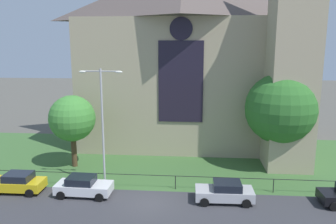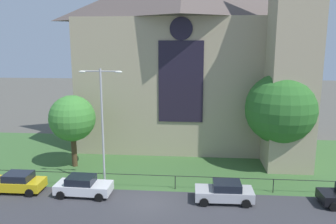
# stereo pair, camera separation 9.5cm
# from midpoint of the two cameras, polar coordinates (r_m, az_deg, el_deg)

# --- Properties ---
(ground) EXTENTS (160.00, 160.00, 0.00)m
(ground) POSITION_cam_midpoint_polar(r_m,az_deg,el_deg) (34.39, -0.80, -7.76)
(ground) COLOR #56544C
(road_asphalt) EXTENTS (120.00, 8.00, 0.01)m
(road_asphalt) POSITION_cam_midpoint_polar(r_m,az_deg,el_deg) (23.47, -3.92, -17.33)
(road_asphalt) COLOR #38383D
(road_asphalt) RESTS_ON ground
(grass_verge) EXTENTS (120.00, 20.00, 0.01)m
(grass_verge) POSITION_cam_midpoint_polar(r_m,az_deg,el_deg) (32.51, -1.17, -8.91)
(grass_verge) COLOR #3D6633
(grass_verge) RESTS_ON ground
(church_building) EXTENTS (23.20, 16.20, 26.00)m
(church_building) POSITION_cam_midpoint_polar(r_m,az_deg,el_deg) (38.15, 3.89, 9.84)
(church_building) COLOR tan
(church_building) RESTS_ON ground
(iron_railing) EXTENTS (30.55, 0.07, 1.13)m
(iron_railing) POSITION_cam_midpoint_polar(r_m,az_deg,el_deg) (26.91, 1.34, -11.12)
(iron_railing) COLOR black
(iron_railing) RESTS_ON ground
(tree_left_near) EXTENTS (4.26, 4.26, 6.77)m
(tree_left_near) POSITION_cam_midpoint_polar(r_m,az_deg,el_deg) (32.02, -15.95, -1.08)
(tree_left_near) COLOR #4C3823
(tree_left_near) RESTS_ON ground
(tree_right_near) EXTENTS (6.43, 6.43, 8.84)m
(tree_right_near) POSITION_cam_midpoint_polar(r_m,az_deg,el_deg) (31.81, 18.79, 0.51)
(tree_right_near) COLOR #423021
(tree_right_near) RESTS_ON ground
(streetlamp_near) EXTENTS (3.37, 0.26, 9.53)m
(streetlamp_near) POSITION_cam_midpoint_polar(r_m,az_deg,el_deg) (26.31, -11.09, -0.53)
(streetlamp_near) COLOR #B2B2B7
(streetlamp_near) RESTS_ON ground
(parked_car_yellow) EXTENTS (4.22, 2.05, 1.51)m
(parked_car_yellow) POSITION_cam_midpoint_polar(r_m,az_deg,el_deg) (29.09, -24.29, -10.89)
(parked_car_yellow) COLOR gold
(parked_car_yellow) RESTS_ON ground
(parked_car_white) EXTENTS (4.25, 2.12, 1.51)m
(parked_car_white) POSITION_cam_midpoint_polar(r_m,az_deg,el_deg) (26.77, -14.18, -12.14)
(parked_car_white) COLOR silver
(parked_car_white) RESTS_ON ground
(parked_car_silver) EXTENTS (4.24, 2.10, 1.51)m
(parked_car_silver) POSITION_cam_midpoint_polar(r_m,az_deg,el_deg) (25.37, 9.75, -13.30)
(parked_car_silver) COLOR #B7B7BC
(parked_car_silver) RESTS_ON ground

